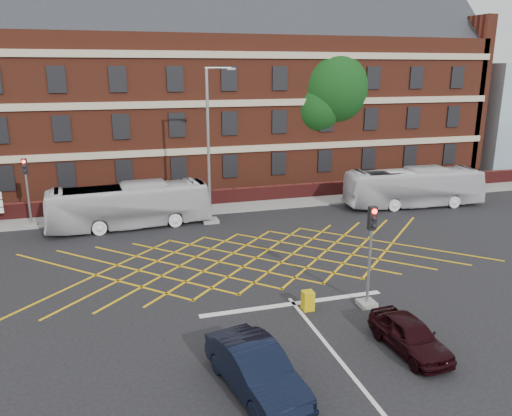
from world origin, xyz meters
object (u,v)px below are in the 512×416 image
object	(u,v)px
traffic_light_near	(369,266)
traffic_light_far	(29,199)
car_maroon	(410,335)
car_navy	(256,370)
deciduous_tree	(326,94)
bus_left	(129,206)
bus_right	(414,187)
utility_cabinet	(308,301)
street_lamp	(210,171)

from	to	relation	value
traffic_light_near	traffic_light_far	distance (m)	21.55
car_maroon	car_navy	bearing A→B (deg)	-176.72
car_maroon	deciduous_tree	distance (m)	28.37
bus_left	traffic_light_far	size ratio (longest dim) A/B	2.31
car_maroon	bus_left	bearing A→B (deg)	113.12
bus_right	car_navy	bearing A→B (deg)	141.33
bus_left	utility_cabinet	bearing A→B (deg)	-158.66
deciduous_tree	traffic_light_near	xyz separation A→B (m)	(-8.09, -22.75, -5.70)
street_lamp	utility_cabinet	bearing A→B (deg)	-84.03
traffic_light_near	deciduous_tree	bearing A→B (deg)	70.42
car_maroon	traffic_light_near	bearing A→B (deg)	82.37
bus_right	utility_cabinet	size ratio (longest dim) A/B	12.42
utility_cabinet	bus_right	bearing A→B (deg)	43.85
utility_cabinet	traffic_light_far	bearing A→B (deg)	128.80
utility_cabinet	traffic_light_near	bearing A→B (deg)	-8.79
car_navy	deciduous_tree	distance (m)	31.10
bus_left	traffic_light_far	xyz separation A→B (m)	(-5.92, 1.86, 0.39)
bus_right	traffic_light_near	size ratio (longest dim) A/B	2.32
car_maroon	street_lamp	world-z (taller)	street_lamp
bus_left	bus_right	world-z (taller)	bus_right
deciduous_tree	utility_cabinet	world-z (taller)	deciduous_tree
bus_left	street_lamp	distance (m)	5.41
bus_left	street_lamp	bearing A→B (deg)	-98.97
traffic_light_near	bus_right	bearing A→B (deg)	50.60
bus_right	utility_cabinet	world-z (taller)	bus_right
bus_right	traffic_light_far	size ratio (longest dim) A/B	2.32
car_maroon	traffic_light_near	world-z (taller)	traffic_light_near
bus_left	car_maroon	world-z (taller)	bus_left
bus_left	deciduous_tree	world-z (taller)	deciduous_tree
bus_right	car_navy	xyz separation A→B (m)	(-16.79, -17.26, -0.65)
traffic_light_near	utility_cabinet	xyz separation A→B (m)	(-2.48, 0.38, -1.36)
traffic_light_far	street_lamp	bearing A→B (deg)	-11.82
bus_right	deciduous_tree	bearing A→B (deg)	21.13
bus_right	car_maroon	bearing A→B (deg)	151.91
bus_left	car_maroon	distance (m)	19.34
bus_left	traffic_light_near	world-z (taller)	traffic_light_near
bus_right	deciduous_tree	xyz separation A→B (m)	(-2.69, 9.63, 6.08)
deciduous_tree	street_lamp	world-z (taller)	deciduous_tree
car_maroon	deciduous_tree	bearing A→B (deg)	69.04
bus_right	bus_left	bearing A→B (deg)	93.48
deciduous_tree	street_lamp	distance (m)	15.71
traffic_light_near	bus_left	bearing A→B (deg)	122.64
bus_left	street_lamp	size ratio (longest dim) A/B	1.03
bus_left	bus_right	bearing A→B (deg)	-96.09
car_navy	utility_cabinet	world-z (taller)	car_navy
car_maroon	traffic_light_near	size ratio (longest dim) A/B	0.83
car_navy	street_lamp	size ratio (longest dim) A/B	0.47
car_navy	utility_cabinet	bearing A→B (deg)	40.46
deciduous_tree	traffic_light_far	xyz separation A→B (m)	(-22.87, -7.06, -5.70)
deciduous_tree	street_lamp	xyz separation A→B (m)	(-11.93, -9.35, -4.10)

